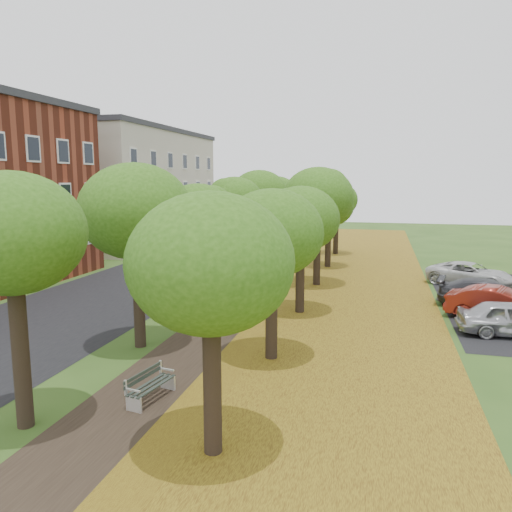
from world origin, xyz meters
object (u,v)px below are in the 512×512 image
Objects in this scene: car_silver at (512,318)px; car_red at (500,305)px; car_grey at (489,294)px; car_white at (470,274)px; bench at (150,385)px.

car_red is at bearing -3.29° from car_silver.
car_silver is 2.02m from car_red.
car_red is at bearing -168.97° from car_grey.
car_grey is (0.00, 2.21, -0.05)m from car_red.
car_white is (0.00, 5.14, -0.02)m from car_grey.
car_silver is 9.36m from car_white.
car_grey is at bearing -3.29° from car_silver.
bench is 20.94m from car_white.
bench is 0.41× the size of car_red.
car_white is (0.00, 7.35, -0.06)m from car_red.
car_silver reaches higher than car_grey.
car_red reaches higher than car_white.
car_grey reaches higher than car_white.
car_red is (10.92, 10.52, 0.29)m from bench.
bench is at bearing 150.42° from car_grey.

